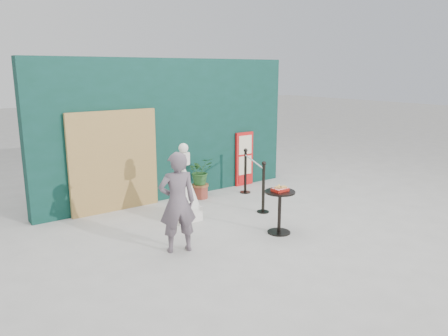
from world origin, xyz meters
The scene contains 10 objects.
ground centered at (0.00, 0.00, 0.00)m, with size 60.00×60.00×0.00m, color #ADAAA5.
back_wall centered at (0.00, 3.15, 1.50)m, with size 6.00×0.30×3.00m, color #0B3228.
bamboo_fence centered at (-1.40, 2.94, 1.00)m, with size 1.80×0.08×2.00m, color tan.
woman centered at (-1.42, 0.46, 0.79)m, with size 0.57×0.38×1.58m, color #62545D.
menu_board centered at (1.90, 2.95, 0.65)m, with size 0.50×0.07×1.30m.
statue centered at (-0.59, 1.64, 0.60)m, with size 0.57×0.57×1.46m.
cafe_table centered at (0.37, 0.09, 0.50)m, with size 0.52×0.52×0.75m.
food_basket centered at (0.37, 0.10, 0.79)m, with size 0.26×0.19×0.11m.
planter centered at (0.43, 2.65, 0.52)m, with size 0.53×0.46×0.90m.
stanchion_barrier centered at (1.19, 1.75, 0.49)m, with size 0.84×1.54×1.03m.
Camera 1 is at (-4.62, -5.09, 2.77)m, focal length 35.00 mm.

